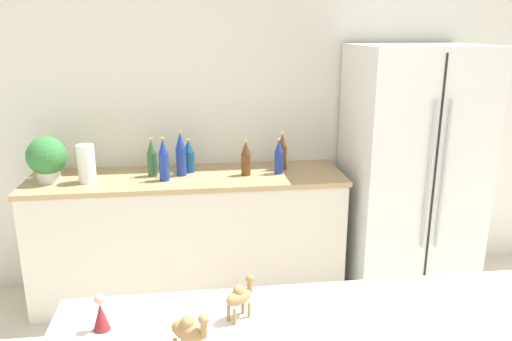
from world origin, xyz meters
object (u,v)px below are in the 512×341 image
object	(u,v)px
refrigerator	(410,173)
back_bottle_5	(279,157)
back_bottle_6	(152,158)
wise_man_figurine_crimson	(101,314)
potted_plant	(47,158)
back_bottle_3	(246,159)
back_bottle_0	(282,152)
back_bottle_1	(189,156)
camel_figurine_second	(190,330)
back_bottle_4	(164,160)
paper_towel_roll	(86,164)
camel_figurine	(240,296)
back_bottle_2	(181,154)

from	to	relation	value
refrigerator	back_bottle_5	world-z (taller)	refrigerator
back_bottle_6	wise_man_figurine_crimson	distance (m)	1.99
potted_plant	wise_man_figurine_crimson	size ratio (longest dim) A/B	2.44
back_bottle_5	refrigerator	bearing A→B (deg)	-3.15
back_bottle_3	back_bottle_5	distance (m)	0.24
back_bottle_0	back_bottle_1	distance (m)	0.68
camel_figurine_second	back_bottle_3	bearing A→B (deg)	79.39
back_bottle_5	back_bottle_6	xyz separation A→B (m)	(-0.89, 0.05, 0.01)
back_bottle_6	back_bottle_0	bearing A→B (deg)	3.20
back_bottle_4	wise_man_figurine_crimson	world-z (taller)	back_bottle_4
back_bottle_0	refrigerator	bearing A→B (deg)	-9.78
paper_towel_roll	back_bottle_3	world-z (taller)	paper_towel_roll
back_bottle_4	wise_man_figurine_crimson	distance (m)	1.88
refrigerator	camel_figurine_second	world-z (taller)	refrigerator
back_bottle_0	camel_figurine_second	bearing A→B (deg)	-106.89
back_bottle_4	camel_figurine	xyz separation A→B (m)	(0.33, -1.87, 0.03)
back_bottle_1	back_bottle_5	size ratio (longest dim) A/B	0.95
refrigerator	back_bottle_0	world-z (taller)	refrigerator
potted_plant	paper_towel_roll	bearing A→B (deg)	-11.56
paper_towel_roll	camel_figurine_second	size ratio (longest dim) A/B	1.58
back_bottle_5	camel_figurine	distance (m)	1.99
camel_figurine	wise_man_figurine_crimson	size ratio (longest dim) A/B	1.13
paper_towel_roll	back_bottle_1	world-z (taller)	paper_towel_roll
refrigerator	back_bottle_2	distance (m)	1.67
back_bottle_3	camel_figurine	bearing A→B (deg)	-96.90
back_bottle_4	potted_plant	bearing A→B (deg)	174.04
refrigerator	back_bottle_6	distance (m)	1.87
paper_towel_roll	back_bottle_1	size ratio (longest dim) A/B	1.06
back_bottle_1	back_bottle_5	xyz separation A→B (m)	(0.64, -0.12, 0.01)
paper_towel_roll	wise_man_figurine_crimson	xyz separation A→B (m)	(0.40, -1.90, 0.01)
back_bottle_1	camel_figurine_second	xyz separation A→B (m)	(0.00, -2.25, 0.06)
refrigerator	back_bottle_1	bearing A→B (deg)	173.74
potted_plant	back_bottle_4	distance (m)	0.78
paper_towel_roll	back_bottle_2	bearing A→B (deg)	7.54
back_bottle_3	back_bottle_6	world-z (taller)	back_bottle_6
paper_towel_roll	back_bottle_4	bearing A→B (deg)	-3.02
back_bottle_4	back_bottle_1	bearing A→B (deg)	47.87
refrigerator	camel_figurine	bearing A→B (deg)	-127.37
wise_man_figurine_crimson	back_bottle_0	bearing A→B (deg)	64.92
back_bottle_1	back_bottle_2	bearing A→B (deg)	-125.29
back_bottle_0	back_bottle_6	bearing A→B (deg)	-176.80
refrigerator	back_bottle_3	xyz separation A→B (m)	(-1.20, 0.04, 0.14)
potted_plant	back_bottle_2	size ratio (longest dim) A/B	0.97
back_bottle_5	back_bottle_6	size ratio (longest dim) A/B	0.94
potted_plant	back_bottle_0	bearing A→B (deg)	3.12
refrigerator	wise_man_figurine_crimson	xyz separation A→B (m)	(-1.88, -1.89, 0.16)
back_bottle_3	back_bottle_4	bearing A→B (deg)	-174.43
back_bottle_6	back_bottle_1	bearing A→B (deg)	15.11
back_bottle_4	camel_figurine_second	distance (m)	2.07
back_bottle_4	camel_figurine_second	world-z (taller)	back_bottle_4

